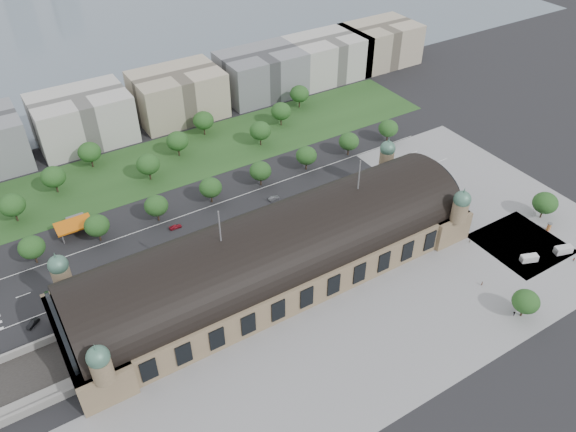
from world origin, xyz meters
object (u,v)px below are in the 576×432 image
pedestrian_1 (482,283)px  parked_car_4 (140,279)px  traffic_car_3 (175,227)px  pedestrian_3 (574,259)px  van_south (562,250)px  traffic_car_2 (104,268)px  bus_east (302,200)px  parked_car_2 (74,310)px  parked_car_0 (33,323)px  traffic_car_6 (395,173)px  petrol_station (75,223)px  bus_west (216,232)px  pedestrian_4 (514,314)px  van_east (528,259)px  pedestrian_2 (470,241)px  advertising_column (549,227)px  parked_car_3 (86,305)px  traffic_car_4 (246,215)px  parked_car_6 (149,281)px  bus_mid (239,225)px  parked_car_5 (163,269)px  parked_car_1 (80,308)px  traffic_car_5 (274,198)px

pedestrian_1 → parked_car_4: bearing=90.8°
traffic_car_3 → pedestrian_3: (118.63, -96.71, 0.18)m
van_south → pedestrian_3: (-0.25, -5.35, -0.51)m
traffic_car_2 → bus_east: 84.33m
parked_car_2 → parked_car_0: bearing=-117.5°
traffic_car_6 → pedestrian_1: 73.93m
petrol_station → parked_car_2: petrol_station is taller
petrol_station → traffic_car_2: 29.66m
bus_west → pedestrian_4: (66.19, -90.78, -0.52)m
bus_east → van_east: bearing=-150.3°
pedestrian_2 → traffic_car_2: bearing=27.6°
advertising_column → pedestrian_3: size_ratio=1.94×
pedestrian_3 → pedestrian_4: 41.23m
traffic_car_6 → parked_car_3: (-142.80, -7.11, 0.12)m
traffic_car_4 → parked_car_2: (-74.02, -15.30, 0.09)m
petrol_station → parked_car_4: 43.32m
traffic_car_4 → bus_west: bearing=-73.2°
parked_car_3 → van_east: size_ratio=0.69×
traffic_car_4 → pedestrian_2: (66.08, -60.30, 0.04)m
parked_car_6 → parked_car_0: bearing=-119.8°
traffic_car_4 → bus_west: (-15.68, -4.30, 0.77)m
petrol_station → parked_car_4: size_ratio=3.18×
bus_east → parked_car_6: bearing=93.7°
traffic_car_6 → parked_car_4: parked_car_4 is taller
traffic_car_6 → petrol_station: bearing=-103.1°
traffic_car_3 → pedestrian_1: 118.54m
pedestrian_3 → advertising_column: bearing=-97.3°
van_east → pedestrian_3: bearing=-11.0°
traffic_car_6 → bus_mid: (-78.68, 3.05, 1.17)m
parked_car_5 → van_east: 135.29m
parked_car_0 → pedestrian_1: size_ratio=2.75×
petrol_station → traffic_car_2: size_ratio=2.36×
parked_car_1 → van_east: size_ratio=0.79×
traffic_car_6 → parked_car_3: bearing=-84.8°
parked_car_0 → parked_car_4: 37.37m
parked_car_1 → pedestrian_3: (163.33, -73.12, 0.17)m
parked_car_6 → van_east: (124.26, -64.04, 0.53)m
traffic_car_5 → parked_car_4: size_ratio=1.08×
parked_car_6 → pedestrian_1: pedestrian_1 is taller
parked_car_5 → parked_car_6: parked_car_6 is taller
parked_car_6 → parked_car_2: bearing=-118.1°
traffic_car_2 → pedestrian_3: (150.49, -87.88, 0.09)m
traffic_car_6 → pedestrian_1: (-20.36, -71.07, 0.23)m
traffic_car_6 → pedestrian_1: size_ratio=2.69×
petrol_station → parked_car_2: size_ratio=2.51×
petrol_station → parked_car_6: 46.38m
traffic_car_3 → advertising_column: bearing=-121.6°
bus_mid → pedestrian_2: bus_mid is taller
bus_east → parked_car_1: bearing=91.6°
bus_east → van_east: (51.75, -75.04, -0.44)m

